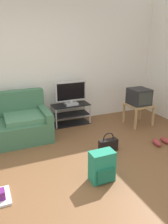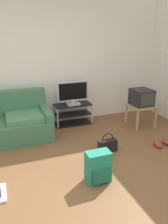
# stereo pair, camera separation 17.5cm
# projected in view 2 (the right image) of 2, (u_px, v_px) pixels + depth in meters

# --- Properties ---
(ground_plane) EXTENTS (9.00, 9.80, 0.02)m
(ground_plane) POSITION_uv_depth(u_px,v_px,m) (67.00, 189.00, 2.96)
(ground_plane) COLOR brown
(wall_back) EXTENTS (9.00, 0.10, 2.70)m
(wall_back) POSITION_uv_depth(u_px,v_px,m) (31.00, 63.00, 4.68)
(wall_back) COLOR silver
(wall_back) RESTS_ON ground_plane
(tv_stand) EXTENTS (0.82, 0.37, 0.46)m
(tv_stand) POSITION_uv_depth(u_px,v_px,m) (73.00, 114.00, 5.04)
(tv_stand) COLOR black
(tv_stand) RESTS_ON ground_plane
(flat_tv) EXTENTS (0.69, 0.22, 0.51)m
(flat_tv) POSITION_uv_depth(u_px,v_px,m) (73.00, 93.00, 4.86)
(flat_tv) COLOR #B2B2B7
(flat_tv) RESTS_ON tv_stand
(side_table) EXTENTS (0.51, 0.51, 0.47)m
(side_table) POSITION_uv_depth(u_px,v_px,m) (141.00, 108.00, 4.89)
(side_table) COLOR tan
(side_table) RESTS_ON ground_plane
(crt_tv) EXTENTS (0.41, 0.43, 0.35)m
(crt_tv) POSITION_uv_depth(u_px,v_px,m) (142.00, 97.00, 4.83)
(crt_tv) COLOR #232326
(crt_tv) RESTS_ON side_table
(backpack) EXTENTS (0.33, 0.27, 0.44)m
(backpack) POSITION_uv_depth(u_px,v_px,m) (98.00, 167.00, 3.06)
(backpack) COLOR #238466
(backpack) RESTS_ON ground_plane
(handbag) EXTENTS (0.33, 0.12, 0.35)m
(handbag) POSITION_uv_depth(u_px,v_px,m) (107.00, 145.00, 3.86)
(handbag) COLOR black
(handbag) RESTS_ON ground_plane
(sneakers_pair) EXTENTS (0.35, 0.28, 0.09)m
(sneakers_pair) POSITION_uv_depth(u_px,v_px,m) (162.00, 143.00, 4.09)
(sneakers_pair) COLOR #993333
(sneakers_pair) RESTS_ON ground_plane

